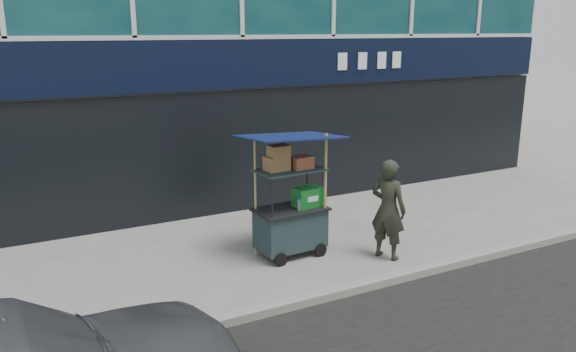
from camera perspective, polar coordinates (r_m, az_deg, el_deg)
ground at (r=8.23m, az=6.73°, el=-10.90°), size 80.00×80.00×0.00m
curb at (r=8.06m, az=7.56°, el=-11.05°), size 80.00×0.18×0.12m
vendor_cart at (r=8.96m, az=0.35°, el=-3.73°), size 1.57×1.15×2.03m
vendor_man at (r=8.95m, az=10.14°, el=-3.36°), size 0.60×0.69×1.61m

